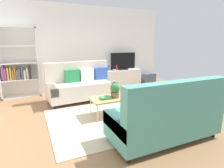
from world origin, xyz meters
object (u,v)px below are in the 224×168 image
object	(u,v)px
couch_beige	(81,85)
coffee_table	(114,98)
storage_trunk	(148,79)
table_book_0	(105,98)
tv_console	(123,78)
bookshelf	(18,66)
vase_0	(108,68)
vase_1	(112,68)
tv	(123,62)
potted_plant	(115,90)
bottle_0	(117,68)
couch_green	(166,117)

from	to	relation	value
couch_beige	coffee_table	world-z (taller)	couch_beige
storage_trunk	table_book_0	world-z (taller)	table_book_0
tv_console	storage_trunk	world-z (taller)	tv_console
coffee_table	bookshelf	xyz separation A→B (m)	(-2.03, 2.46, 0.57)
vase_0	vase_1	bearing A→B (deg)	0.00
tv_console	storage_trunk	xyz separation A→B (m)	(1.10, -0.10, -0.10)
coffee_table	tv_console	world-z (taller)	tv_console
tv	storage_trunk	world-z (taller)	tv
table_book_0	vase_0	world-z (taller)	vase_0
tv_console	table_book_0	size ratio (longest dim) A/B	5.83
tv_console	coffee_table	bearing A→B (deg)	-121.51
vase_1	vase_0	bearing A→B (deg)	180.00
tv	potted_plant	distance (m)	2.89
bookshelf	vase_1	bearing A→B (deg)	0.55
tv_console	vase_0	distance (m)	0.72
couch_beige	coffee_table	xyz separation A→B (m)	(0.39, -1.42, -0.06)
vase_0	vase_1	size ratio (longest dim) A/B	1.00
bottle_0	tv_console	bearing A→B (deg)	8.33
tv_console	table_book_0	bearing A→B (deg)	-125.00
table_book_0	potted_plant	bearing A→B (deg)	1.15
potted_plant	table_book_0	bearing A→B (deg)	-178.85
potted_plant	vase_0	world-z (taller)	vase_0
coffee_table	tv	world-z (taller)	tv
potted_plant	couch_green	bearing A→B (deg)	-78.48
couch_beige	vase_1	bearing A→B (deg)	-148.59
bookshelf	vase_0	bearing A→B (deg)	0.58
tv_console	vase_0	size ratio (longest dim) A/B	7.18
vase_0	vase_1	distance (m)	0.15
tv	table_book_0	xyz separation A→B (m)	(-1.73, -2.45, -0.52)
couch_beige	bottle_0	size ratio (longest dim) A/B	10.35
bookshelf	storage_trunk	world-z (taller)	bookshelf
tv	bookshelf	world-z (taller)	bookshelf
storage_trunk	bottle_0	xyz separation A→B (m)	(-1.37, 0.06, 0.51)
couch_beige	vase_1	world-z (taller)	couch_beige
couch_green	vase_0	xyz separation A→B (m)	(0.63, 3.91, 0.30)
couch_beige	tv	distance (m)	2.19
couch_beige	coffee_table	size ratio (longest dim) A/B	1.78
tv	vase_0	xyz separation A→B (m)	(-0.58, 0.07, -0.21)
table_book_0	vase_1	size ratio (longest dim) A/B	1.23
vase_0	couch_green	bearing A→B (deg)	-99.13
coffee_table	vase_1	distance (m)	2.73
tv_console	potted_plant	bearing A→B (deg)	-121.15
tv_console	bottle_0	distance (m)	0.50
storage_trunk	vase_0	bearing A→B (deg)	174.90
bookshelf	bottle_0	world-z (taller)	bookshelf
bookshelf	couch_beige	bearing A→B (deg)	-32.27
vase_1	tv	bearing A→B (deg)	-9.35
bookshelf	vase_0	distance (m)	2.95
storage_trunk	table_book_0	bearing A→B (deg)	-140.04
storage_trunk	table_book_0	xyz separation A→B (m)	(-2.83, -2.37, 0.21)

